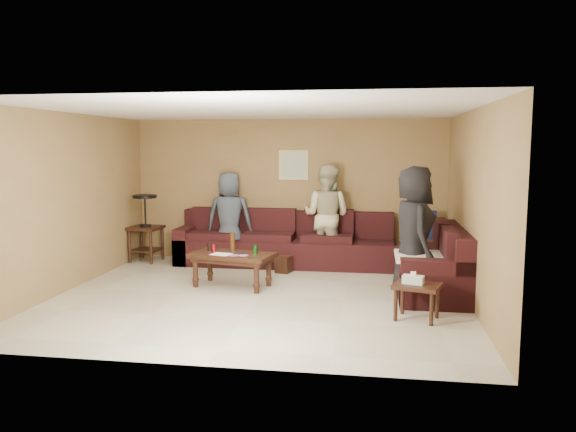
% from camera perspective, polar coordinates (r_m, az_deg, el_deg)
% --- Properties ---
extents(room, '(5.60, 5.50, 2.50)m').
position_cam_1_polar(room, '(7.47, -2.89, 4.28)').
color(room, '#B9B39D').
rests_on(room, ground).
extents(sectional_sofa, '(4.65, 2.90, 0.97)m').
position_cam_1_polar(sectional_sofa, '(9.02, 4.20, -3.80)').
color(sectional_sofa, black).
rests_on(sectional_sofa, ground).
extents(coffee_table, '(1.28, 0.83, 0.77)m').
position_cam_1_polar(coffee_table, '(8.18, -5.72, -4.30)').
color(coffee_table, black).
rests_on(coffee_table, ground).
extents(end_table_left, '(0.57, 0.57, 1.18)m').
position_cam_1_polar(end_table_left, '(10.20, -14.26, -1.07)').
color(end_table_left, black).
rests_on(end_table_left, ground).
extents(side_table_right, '(0.62, 0.56, 0.57)m').
position_cam_1_polar(side_table_right, '(6.79, 12.90, -7.18)').
color(side_table_right, black).
rests_on(side_table_right, ground).
extents(waste_bin, '(0.27, 0.27, 0.26)m').
position_cam_1_polar(waste_bin, '(9.09, -0.45, -4.94)').
color(waste_bin, black).
rests_on(waste_bin, ground).
extents(wall_art, '(0.52, 0.04, 0.52)m').
position_cam_1_polar(wall_art, '(9.90, 0.57, 5.19)').
color(wall_art, tan).
rests_on(wall_art, ground).
extents(person_left, '(0.83, 0.58, 1.60)m').
position_cam_1_polar(person_left, '(9.70, -5.97, -0.20)').
color(person_left, '#343C48').
rests_on(person_left, ground).
extents(person_middle, '(1.00, 0.88, 1.73)m').
position_cam_1_polar(person_middle, '(9.49, 3.91, 0.05)').
color(person_middle, '#BEB68D').
rests_on(person_middle, ground).
extents(person_right, '(0.73, 0.96, 1.77)m').
position_cam_1_polar(person_right, '(7.75, 12.66, -1.57)').
color(person_right, black).
rests_on(person_right, ground).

